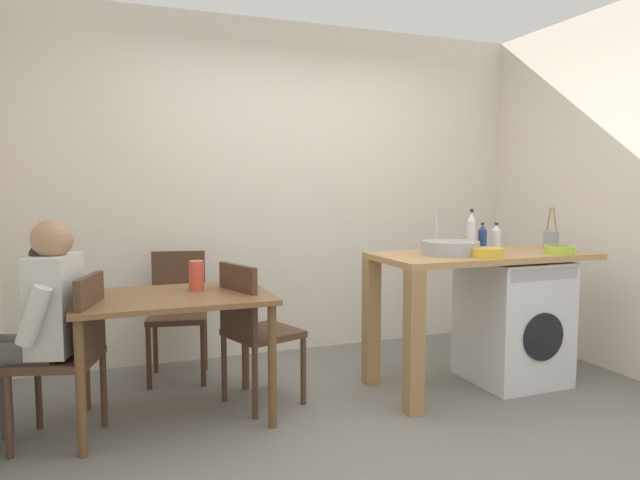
{
  "coord_description": "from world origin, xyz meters",
  "views": [
    {
      "loc": [
        -1.4,
        -2.76,
        1.36
      ],
      "look_at": [
        -0.18,
        0.45,
        1.04
      ],
      "focal_mm": 31.77,
      "sensor_mm": 36.0,
      "label": 1
    }
  ],
  "objects_px": {
    "chair_opposite": "(253,326)",
    "bottle_tall_green": "(471,232)",
    "bottle_clear_small": "(496,237)",
    "vase": "(196,276)",
    "utensil_crock": "(551,239)",
    "seated_person": "(38,319)",
    "bottle_squat_brown": "(482,238)",
    "chair_spare_by_wall": "(178,307)",
    "dining_table": "(174,311)",
    "mixing_bowl": "(487,252)",
    "colander": "(559,249)",
    "chair_person_seat": "(71,349)",
    "washing_machine": "(512,320)"
  },
  "relations": [
    {
      "from": "vase",
      "to": "chair_opposite",
      "type": "bearing_deg",
      "value": -12.64
    },
    {
      "from": "bottle_clear_small",
      "to": "mixing_bowl",
      "type": "relative_size",
      "value": 0.9
    },
    {
      "from": "bottle_squat_brown",
      "to": "utensil_crock",
      "type": "relative_size",
      "value": 0.65
    },
    {
      "from": "dining_table",
      "to": "chair_opposite",
      "type": "xyz_separation_m",
      "value": [
        0.48,
        0.03,
        -0.14
      ]
    },
    {
      "from": "chair_spare_by_wall",
      "to": "vase",
      "type": "relative_size",
      "value": 4.96
    },
    {
      "from": "mixing_bowl",
      "to": "colander",
      "type": "xyz_separation_m",
      "value": [
        0.57,
        -0.02,
        -0.0
      ]
    },
    {
      "from": "washing_machine",
      "to": "bottle_clear_small",
      "type": "height_order",
      "value": "bottle_clear_small"
    },
    {
      "from": "bottle_tall_green",
      "to": "utensil_crock",
      "type": "bearing_deg",
      "value": -8.98
    },
    {
      "from": "bottle_tall_green",
      "to": "colander",
      "type": "bearing_deg",
      "value": -39.77
    },
    {
      "from": "mixing_bowl",
      "to": "chair_opposite",
      "type": "bearing_deg",
      "value": 165.12
    },
    {
      "from": "washing_machine",
      "to": "colander",
      "type": "xyz_separation_m",
      "value": [
        0.19,
        -0.22,
        0.52
      ]
    },
    {
      "from": "bottle_clear_small",
      "to": "vase",
      "type": "relative_size",
      "value": 1.05
    },
    {
      "from": "bottle_tall_green",
      "to": "chair_opposite",
      "type": "bearing_deg",
      "value": 178.71
    },
    {
      "from": "seated_person",
      "to": "colander",
      "type": "xyz_separation_m",
      "value": [
        3.2,
        -0.3,
        0.28
      ]
    },
    {
      "from": "chair_person_seat",
      "to": "vase",
      "type": "distance_m",
      "value": 0.8
    },
    {
      "from": "bottle_clear_small",
      "to": "vase",
      "type": "xyz_separation_m",
      "value": [
        -2.14,
        0.08,
        -0.18
      ]
    },
    {
      "from": "chair_spare_by_wall",
      "to": "mixing_bowl",
      "type": "bearing_deg",
      "value": 159.3
    },
    {
      "from": "seated_person",
      "to": "colander",
      "type": "bearing_deg",
      "value": -78.78
    },
    {
      "from": "dining_table",
      "to": "chair_spare_by_wall",
      "type": "bearing_deg",
      "value": 81.57
    },
    {
      "from": "bottle_tall_green",
      "to": "vase",
      "type": "distance_m",
      "value": 1.92
    },
    {
      "from": "seated_person",
      "to": "washing_machine",
      "type": "height_order",
      "value": "seated_person"
    },
    {
      "from": "chair_opposite",
      "to": "chair_spare_by_wall",
      "type": "xyz_separation_m",
      "value": [
        -0.36,
        0.75,
        0.0
      ]
    },
    {
      "from": "dining_table",
      "to": "mixing_bowl",
      "type": "relative_size",
      "value": 5.17
    },
    {
      "from": "chair_opposite",
      "to": "bottle_squat_brown",
      "type": "height_order",
      "value": "bottle_squat_brown"
    },
    {
      "from": "chair_opposite",
      "to": "washing_machine",
      "type": "xyz_separation_m",
      "value": [
        1.83,
        -0.19,
        -0.08
      ]
    },
    {
      "from": "bottle_squat_brown",
      "to": "vase",
      "type": "distance_m",
      "value": 2.02
    },
    {
      "from": "chair_opposite",
      "to": "bottle_squat_brown",
      "type": "relative_size",
      "value": 4.64
    },
    {
      "from": "mixing_bowl",
      "to": "utensil_crock",
      "type": "height_order",
      "value": "utensil_crock"
    },
    {
      "from": "utensil_crock",
      "to": "bottle_tall_green",
      "type": "bearing_deg",
      "value": 171.02
    },
    {
      "from": "chair_spare_by_wall",
      "to": "colander",
      "type": "relative_size",
      "value": 4.5
    },
    {
      "from": "dining_table",
      "to": "chair_person_seat",
      "type": "relative_size",
      "value": 1.22
    },
    {
      "from": "vase",
      "to": "washing_machine",
      "type": "bearing_deg",
      "value": -6.88
    },
    {
      "from": "dining_table",
      "to": "bottle_squat_brown",
      "type": "bearing_deg",
      "value": 0.35
    },
    {
      "from": "washing_machine",
      "to": "bottle_tall_green",
      "type": "xyz_separation_m",
      "value": [
        -0.26,
        0.15,
        0.62
      ]
    },
    {
      "from": "utensil_crock",
      "to": "seated_person",
      "type": "bearing_deg",
      "value": 179.45
    },
    {
      "from": "utensil_crock",
      "to": "dining_table",
      "type": "bearing_deg",
      "value": 177.69
    },
    {
      "from": "chair_person_seat",
      "to": "vase",
      "type": "relative_size",
      "value": 4.96
    },
    {
      "from": "seated_person",
      "to": "chair_spare_by_wall",
      "type": "bearing_deg",
      "value": -27.32
    },
    {
      "from": "bottle_squat_brown",
      "to": "bottle_clear_small",
      "type": "bearing_deg",
      "value": 2.14
    },
    {
      "from": "chair_spare_by_wall",
      "to": "bottle_tall_green",
      "type": "bearing_deg",
      "value": 169.31
    },
    {
      "from": "chair_opposite",
      "to": "bottle_tall_green",
      "type": "distance_m",
      "value": 1.66
    },
    {
      "from": "vase",
      "to": "chair_spare_by_wall",
      "type": "bearing_deg",
      "value": 93.01
    },
    {
      "from": "dining_table",
      "to": "bottle_clear_small",
      "type": "height_order",
      "value": "bottle_clear_small"
    },
    {
      "from": "chair_person_seat",
      "to": "utensil_crock",
      "type": "height_order",
      "value": "utensil_crock"
    },
    {
      "from": "washing_machine",
      "to": "vase",
      "type": "height_order",
      "value": "vase"
    },
    {
      "from": "bottle_squat_brown",
      "to": "mixing_bowl",
      "type": "relative_size",
      "value": 0.91
    },
    {
      "from": "vase",
      "to": "chair_person_seat",
      "type": "bearing_deg",
      "value": -162.43
    },
    {
      "from": "chair_spare_by_wall",
      "to": "bottle_squat_brown",
      "type": "relative_size",
      "value": 4.64
    },
    {
      "from": "utensil_crock",
      "to": "vase",
      "type": "bearing_deg",
      "value": 175.29
    },
    {
      "from": "chair_opposite",
      "to": "utensil_crock",
      "type": "height_order",
      "value": "utensil_crock"
    }
  ]
}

